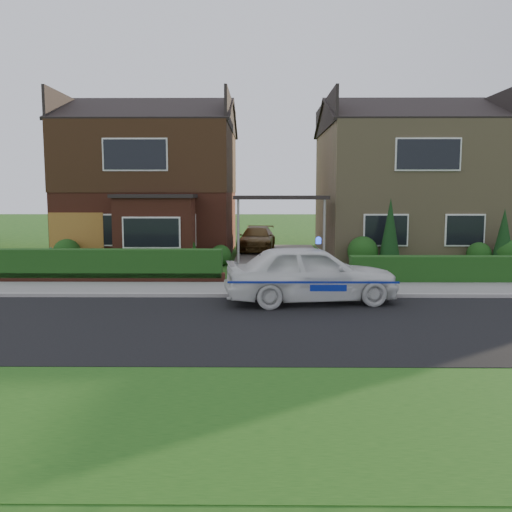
{
  "coord_description": "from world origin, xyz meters",
  "views": [
    {
      "loc": [
        -0.81,
        -11.76,
        2.93
      ],
      "look_at": [
        -0.94,
        3.5,
        1.12
      ],
      "focal_mm": 38.0,
      "sensor_mm": 36.0,
      "label": 1
    }
  ],
  "objects": [
    {
      "name": "road",
      "position": [
        0.0,
        0.0,
        0.0
      ],
      "size": [
        60.0,
        6.0,
        0.02
      ],
      "primitive_type": "cube",
      "color": "black",
      "rests_on": "ground"
    },
    {
      "name": "potted_plant_a",
      "position": [
        -9.0,
        9.0,
        0.38
      ],
      "size": [
        0.42,
        0.29,
        0.77
      ],
      "primitive_type": "imported",
      "rotation": [
        0.0,
        0.0,
        -0.05
      ],
      "color": "gray",
      "rests_on": "ground"
    },
    {
      "name": "dwarf_wall",
      "position": [
        -5.8,
        5.3,
        0.18
      ],
      "size": [
        7.7,
        0.25,
        0.36
      ],
      "primitive_type": "cube",
      "color": "brown",
      "rests_on": "ground"
    },
    {
      "name": "hedge_right",
      "position": [
        5.8,
        5.35,
        0.0
      ],
      "size": [
        7.5,
        0.55,
        0.8
      ],
      "primitive_type": "cube",
      "color": "#123410",
      "rests_on": "ground"
    },
    {
      "name": "shrub_right_near",
      "position": [
        3.2,
        9.4,
        0.6
      ],
      "size": [
        1.2,
        1.2,
        1.2
      ],
      "primitive_type": "sphere",
      "color": "#123410",
      "rests_on": "ground"
    },
    {
      "name": "carport_link",
      "position": [
        0.0,
        10.95,
        2.66
      ],
      "size": [
        3.8,
        3.0,
        2.77
      ],
      "color": "black",
      "rests_on": "ground"
    },
    {
      "name": "driveway",
      "position": [
        0.0,
        11.0,
        0.06
      ],
      "size": [
        3.8,
        12.0,
        0.12
      ],
      "primitive_type": "cube",
      "color": "#666059",
      "rests_on": "ground"
    },
    {
      "name": "sidewalk",
      "position": [
        0.0,
        4.1,
        0.05
      ],
      "size": [
        60.0,
        2.0,
        0.1
      ],
      "primitive_type": "cube",
      "color": "slate",
      "rests_on": "ground"
    },
    {
      "name": "house_left",
      "position": [
        -5.78,
        13.9,
        3.81
      ],
      "size": [
        7.5,
        9.53,
        7.25
      ],
      "color": "brown",
      "rests_on": "ground"
    },
    {
      "name": "shrub_right_far",
      "position": [
        8.8,
        9.2,
        0.54
      ],
      "size": [
        1.08,
        1.08,
        1.08
      ],
      "primitive_type": "sphere",
      "color": "#123410",
      "rests_on": "ground"
    },
    {
      "name": "potted_plant_c",
      "position": [
        -3.92,
        9.0,
        0.4
      ],
      "size": [
        0.46,
        0.46,
        0.8
      ],
      "primitive_type": "imported",
      "rotation": [
        0.0,
        0.0,
        1.55
      ],
      "color": "gray",
      "rests_on": "ground"
    },
    {
      "name": "police_car",
      "position": [
        0.51,
        2.4,
        0.77
      ],
      "size": [
        4.16,
        4.73,
        1.71
      ],
      "rotation": [
        0.0,
        0.0,
        1.71
      ],
      "color": "white",
      "rests_on": "ground"
    },
    {
      "name": "grass_verge",
      "position": [
        0.0,
        -5.0,
        0.0
      ],
      "size": [
        60.0,
        4.0,
        0.01
      ],
      "primitive_type": "cube",
      "color": "#194913",
      "rests_on": "ground"
    },
    {
      "name": "potted_plant_b",
      "position": [
        -7.54,
        8.14,
        0.38
      ],
      "size": [
        0.53,
        0.51,
        0.76
      ],
      "primitive_type": "imported",
      "rotation": [
        0.0,
        0.0,
        0.62
      ],
      "color": "gray",
      "rests_on": "ground"
    },
    {
      "name": "shrub_left_far",
      "position": [
        -8.5,
        9.5,
        0.54
      ],
      "size": [
        1.08,
        1.08,
        1.08
      ],
      "primitive_type": "sphere",
      "color": "#123410",
      "rests_on": "ground"
    },
    {
      "name": "garage_door",
      "position": [
        -8.25,
        9.96,
        1.05
      ],
      "size": [
        2.2,
        0.1,
        2.1
      ],
      "primitive_type": "cube",
      "color": "brown",
      "rests_on": "ground"
    },
    {
      "name": "driveway_car",
      "position": [
        -1.0,
        14.23,
        0.69
      ],
      "size": [
        1.98,
        4.04,
        1.13
      ],
      "primitive_type": "imported",
      "rotation": [
        0.0,
        0.0,
        -0.1
      ],
      "color": "brown",
      "rests_on": "driveway"
    },
    {
      "name": "ground",
      "position": [
        0.0,
        0.0,
        0.0
      ],
      "size": [
        120.0,
        120.0,
        0.0
      ],
      "primitive_type": "plane",
      "color": "#194913",
      "rests_on": "ground"
    },
    {
      "name": "hedge_left",
      "position": [
        -5.8,
        5.45,
        0.0
      ],
      "size": [
        7.5,
        0.55,
        0.9
      ],
      "primitive_type": "cube",
      "color": "#123410",
      "rests_on": "ground"
    },
    {
      "name": "kerb",
      "position": [
        0.0,
        3.05,
        0.06
      ],
      "size": [
        60.0,
        0.16,
        0.12
      ],
      "primitive_type": "cube",
      "color": "#9E9993",
      "rests_on": "ground"
    },
    {
      "name": "shrub_right_mid",
      "position": [
        7.8,
        9.5,
        0.48
      ],
      "size": [
        0.96,
        0.96,
        0.96
      ],
      "primitive_type": "sphere",
      "color": "#123410",
      "rests_on": "ground"
    },
    {
      "name": "shrub_left_near",
      "position": [
        -2.4,
        9.6,
        0.42
      ],
      "size": [
        0.84,
        0.84,
        0.84
      ],
      "primitive_type": "sphere",
      "color": "#123410",
      "rests_on": "ground"
    },
    {
      "name": "house_right",
      "position": [
        5.8,
        13.99,
        3.66
      ],
      "size": [
        7.5,
        8.06,
        7.25
      ],
      "color": "#96835C",
      "rests_on": "ground"
    },
    {
      "name": "conifer_b",
      "position": [
        8.6,
        9.2,
        1.1
      ],
      "size": [
        0.9,
        0.9,
        2.2
      ],
      "primitive_type": "cone",
      "color": "black",
      "rests_on": "ground"
    },
    {
      "name": "conifer_a",
      "position": [
        4.2,
        9.2,
        1.3
      ],
      "size": [
        0.9,
        0.9,
        2.6
      ],
      "primitive_type": "cone",
      "color": "black",
      "rests_on": "ground"
    },
    {
      "name": "shrub_left_mid",
      "position": [
        -4.0,
        9.3,
        0.66
      ],
      "size": [
        1.32,
        1.32,
        1.32
      ],
      "primitive_type": "sphere",
      "color": "#123410",
      "rests_on": "ground"
    }
  ]
}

